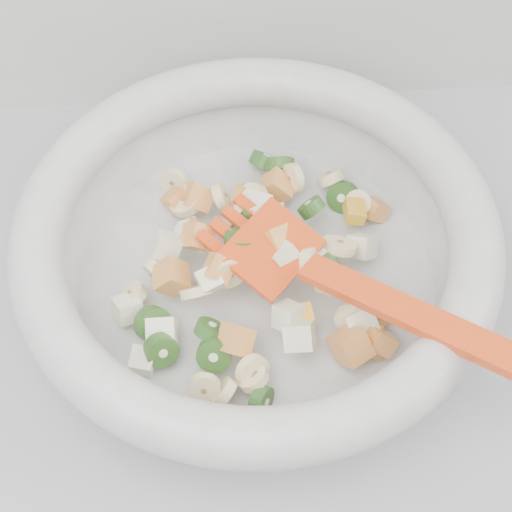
{
  "coord_description": "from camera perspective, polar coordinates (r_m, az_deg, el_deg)",
  "views": [
    {
      "loc": [
        -0.16,
        1.15,
        1.45
      ],
      "look_at": [
        -0.14,
        1.5,
        0.95
      ],
      "focal_mm": 55.0,
      "sensor_mm": 36.0,
      "label": 1
    }
  ],
  "objects": [
    {
      "name": "mixing_bowl",
      "position": [
        0.6,
        0.04,
        0.48
      ],
      "size": [
        0.39,
        0.37,
        0.12
      ],
      "color": "silver",
      "rests_on": "counter"
    },
    {
      "name": "counter",
      "position": [
        1.05,
        8.27,
        -17.85
      ],
      "size": [
        2.0,
        0.6,
        0.9
      ],
      "primitive_type": "cube",
      "color": "gray",
      "rests_on": "ground"
    }
  ]
}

